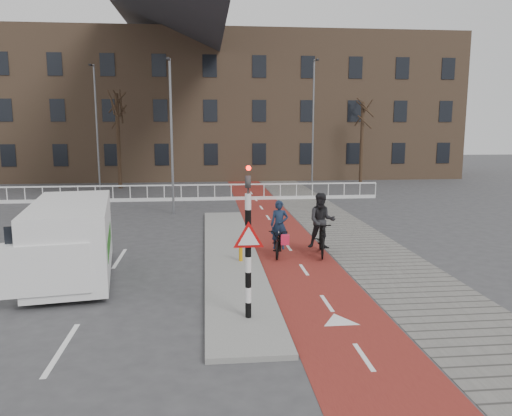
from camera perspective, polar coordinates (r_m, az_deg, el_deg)
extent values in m
plane|color=#38383A|center=(13.75, 0.92, -9.65)|extent=(120.00, 120.00, 0.00)
cube|color=maroon|center=(23.53, 1.70, -1.55)|extent=(2.50, 60.00, 0.01)
cube|color=slate|center=(24.05, 8.33, -1.40)|extent=(3.00, 60.00, 0.01)
cube|color=gray|center=(17.49, -2.91, -5.25)|extent=(1.80, 16.00, 0.12)
cylinder|color=black|center=(11.33, -0.90, -5.59)|extent=(0.14, 0.14, 2.88)
imported|color=black|center=(10.99, -0.92, 3.72)|extent=(0.13, 0.16, 0.80)
cylinder|color=#FF0C05|center=(10.84, -0.86, 4.59)|extent=(0.11, 0.02, 0.11)
cylinder|color=orange|center=(16.28, -1.76, -4.81)|extent=(0.12, 0.12, 0.74)
imported|color=black|center=(17.38, 2.67, -3.87)|extent=(1.04, 1.94, 0.97)
imported|color=#15233B|center=(17.25, 2.68, -1.93)|extent=(0.69, 0.53, 1.69)
cube|color=#E01F44|center=(16.84, 3.36, -3.64)|extent=(0.31, 0.24, 0.34)
imported|color=black|center=(17.52, 7.48, -3.37)|extent=(0.93, 2.13, 1.24)
imported|color=black|center=(17.40, 7.52, -1.47)|extent=(1.06, 0.89, 1.94)
cube|color=white|center=(15.69, -20.30, -3.22)|extent=(2.92, 5.55, 2.11)
cube|color=#23771A|center=(16.02, -23.97, -3.57)|extent=(0.55, 3.34, 0.55)
cube|color=#23771A|center=(15.48, -16.45, -3.56)|extent=(0.55, 3.34, 0.55)
cube|color=black|center=(13.46, -22.79, -3.67)|extent=(1.88, 0.35, 0.90)
cylinder|color=black|center=(14.30, -24.36, -8.19)|extent=(0.38, 0.77, 0.74)
cylinder|color=black|center=(14.11, -17.09, -8.00)|extent=(0.38, 0.77, 0.74)
cylinder|color=black|center=(17.72, -22.51, -4.75)|extent=(0.38, 0.77, 0.74)
cylinder|color=black|center=(17.57, -16.69, -4.54)|extent=(0.38, 0.77, 0.74)
cube|color=silver|center=(30.31, -12.35, 2.52)|extent=(28.00, 0.08, 0.08)
cube|color=silver|center=(30.42, -12.30, 0.94)|extent=(28.00, 0.10, 0.20)
cube|color=#7F6047|center=(44.95, -7.83, 11.30)|extent=(46.00, 10.00, 12.00)
cylinder|color=black|center=(36.98, -15.45, 7.33)|extent=(0.28, 0.28, 6.67)
cylinder|color=black|center=(39.86, 11.99, 7.30)|extent=(0.26, 0.26, 6.26)
cylinder|color=slate|center=(25.44, -9.62, 7.87)|extent=(0.12, 0.12, 7.70)
cylinder|color=slate|center=(35.29, -17.72, 8.55)|extent=(0.12, 0.12, 8.41)
cylinder|color=slate|center=(35.38, 6.53, 9.34)|extent=(0.12, 0.12, 8.91)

